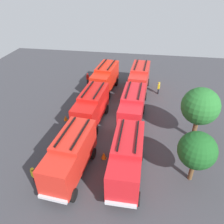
# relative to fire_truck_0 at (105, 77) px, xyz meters

# --- Properties ---
(ground_plane) EXTENTS (54.10, 54.10, 0.00)m
(ground_plane) POSITION_rel_fire_truck_0_xyz_m (8.22, 2.38, -2.15)
(ground_plane) COLOR #38383D
(fire_truck_0) EXTENTS (7.41, 3.33, 3.88)m
(fire_truck_0) POSITION_rel_fire_truck_0_xyz_m (0.00, 0.00, 0.00)
(fire_truck_0) COLOR red
(fire_truck_0) RESTS_ON ground
(fire_truck_1) EXTENTS (7.36, 3.17, 3.88)m
(fire_truck_1) POSITION_rel_fire_truck_0_xyz_m (8.50, -0.03, 0.00)
(fire_truck_1) COLOR red
(fire_truck_1) RESTS_ON ground
(fire_truck_2) EXTENTS (7.38, 3.25, 3.88)m
(fire_truck_2) POSITION_rel_fire_truck_0_xyz_m (16.76, 0.14, 0.00)
(fire_truck_2) COLOR red
(fire_truck_2) RESTS_ON ground
(fire_truck_3) EXTENTS (7.32, 3.06, 3.88)m
(fire_truck_3) POSITION_rel_fire_truck_0_xyz_m (-0.64, 5.06, 0.00)
(fire_truck_3) COLOR red
(fire_truck_3) RESTS_ON ground
(fire_truck_4) EXTENTS (7.28, 2.97, 3.88)m
(fire_truck_4) POSITION_rel_fire_truck_0_xyz_m (7.86, 4.73, 0.00)
(fire_truck_4) COLOR red
(fire_truck_4) RESTS_ON ground
(fire_truck_5) EXTENTS (7.21, 2.78, 3.88)m
(fire_truck_5) POSITION_rel_fire_truck_0_xyz_m (16.36, 4.97, 0.00)
(fire_truck_5) COLOR red
(fire_truck_5) RESTS_ON ground
(firefighter_0) EXTENTS (0.46, 0.33, 1.78)m
(firefighter_0) POSITION_rel_fire_truck_0_xyz_m (-4.14, 1.16, -1.15)
(firefighter_0) COLOR black
(firefighter_0) RESTS_ON ground
(firefighter_1) EXTENTS (0.33, 0.47, 1.82)m
(firefighter_1) POSITION_rel_fire_truck_0_xyz_m (-1.73, -3.21, -1.12)
(firefighter_1) COLOR black
(firefighter_1) RESTS_ON ground
(firefighter_2) EXTENTS (0.42, 0.48, 1.72)m
(firefighter_2) POSITION_rel_fire_truck_0_xyz_m (18.43, -2.65, -1.19)
(firefighter_2) COLOR black
(firefighter_2) RESTS_ON ground
(firefighter_3) EXTENTS (0.47, 0.33, 1.82)m
(firefighter_3) POSITION_rel_fire_truck_0_xyz_m (-0.16, 8.00, -1.12)
(firefighter_3) COLOR black
(firefighter_3) RESTS_ON ground
(tree_0) EXTENTS (3.84, 3.84, 5.95)m
(tree_0) POSITION_rel_fire_truck_0_xyz_m (9.80, 11.65, 1.85)
(tree_0) COLOR brown
(tree_0) RESTS_ON ground
(tree_1) EXTENTS (3.15, 3.15, 4.88)m
(tree_1) POSITION_rel_fire_truck_0_xyz_m (15.77, 10.56, 1.13)
(tree_1) COLOR brown
(tree_1) RESTS_ON ground
(traffic_cone_0) EXTENTS (0.47, 0.47, 0.67)m
(traffic_cone_0) POSITION_rel_fire_truck_0_xyz_m (8.83, -3.31, -1.82)
(traffic_cone_0) COLOR #F2600C
(traffic_cone_0) RESTS_ON ground
(traffic_cone_1) EXTENTS (0.52, 0.52, 0.75)m
(traffic_cone_1) POSITION_rel_fire_truck_0_xyz_m (14.54, 2.60, -1.78)
(traffic_cone_1) COLOR #F2600C
(traffic_cone_1) RESTS_ON ground
(traffic_cone_2) EXTENTS (0.42, 0.42, 0.60)m
(traffic_cone_2) POSITION_rel_fire_truck_0_xyz_m (17.18, -2.34, -1.85)
(traffic_cone_2) COLOR #F2600C
(traffic_cone_2) RESTS_ON ground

